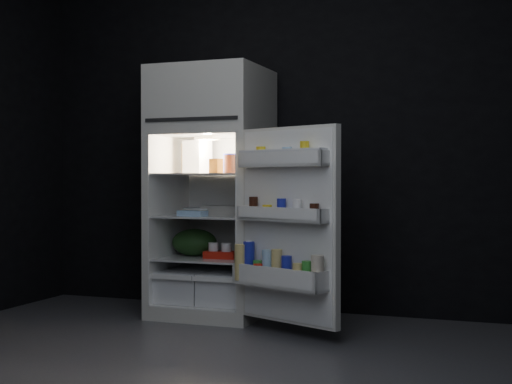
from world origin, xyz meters
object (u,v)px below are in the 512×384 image
at_px(fridge_door, 286,228).
at_px(yogurt_tray, 221,255).
at_px(egg_carton, 222,211).
at_px(milk_jug, 197,157).
at_px(refrigerator, 213,183).

height_order(fridge_door, yogurt_tray, fridge_door).
bearing_deg(egg_carton, milk_jug, 159.28).
xyz_separation_m(milk_jug, yogurt_tray, (0.25, -0.13, -0.69)).
bearing_deg(yogurt_tray, fridge_door, -36.30).
bearing_deg(refrigerator, egg_carton, -37.25).
distance_m(refrigerator, yogurt_tray, 0.53).
bearing_deg(fridge_door, refrigerator, 143.84).
xyz_separation_m(refrigerator, egg_carton, (0.10, -0.08, -0.19)).
distance_m(refrigerator, egg_carton, 0.23).
height_order(refrigerator, milk_jug, refrigerator).
bearing_deg(refrigerator, milk_jug, 170.42).
height_order(refrigerator, fridge_door, refrigerator).
bearing_deg(fridge_door, yogurt_tray, 145.72).
bearing_deg(egg_carton, yogurt_tray, -75.94).
bearing_deg(fridge_door, egg_carton, 144.03).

